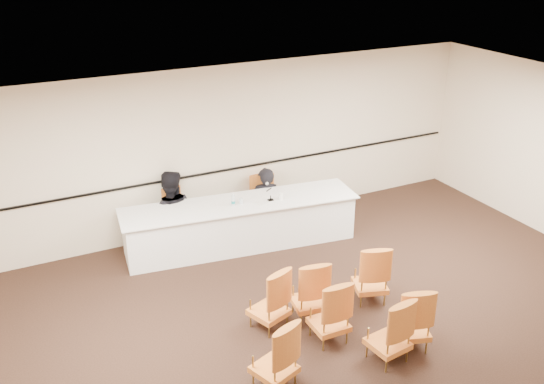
{
  "coord_description": "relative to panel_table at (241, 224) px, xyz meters",
  "views": [
    {
      "loc": [
        -3.85,
        -5.54,
        5.12
      ],
      "look_at": [
        0.23,
        2.6,
        1.15
      ],
      "focal_mm": 40.0,
      "sensor_mm": 36.0,
      "label": 1
    }
  ],
  "objects": [
    {
      "name": "floor",
      "position": [
        0.12,
        -3.11,
        -0.41
      ],
      "size": [
        10.0,
        10.0,
        0.0
      ],
      "primitive_type": "plane",
      "color": "black",
      "rests_on": "ground"
    },
    {
      "name": "ceiling",
      "position": [
        0.12,
        -3.11,
        2.59
      ],
      "size": [
        10.0,
        10.0,
        0.0
      ],
      "primitive_type": "plane",
      "rotation": [
        3.14,
        0.0,
        0.0
      ],
      "color": "white",
      "rests_on": "ground"
    },
    {
      "name": "wall_back",
      "position": [
        0.12,
        0.89,
        1.09
      ],
      "size": [
        10.0,
        0.04,
        3.0
      ],
      "primitive_type": "cube",
      "color": "beige",
      "rests_on": "ground"
    },
    {
      "name": "wall_rail",
      "position": [
        0.12,
        0.85,
        0.69
      ],
      "size": [
        9.8,
        0.04,
        0.03
      ],
      "primitive_type": "cube",
      "color": "black",
      "rests_on": "wall_back"
    },
    {
      "name": "panel_table",
      "position": [
        0.0,
        0.0,
        0.0
      ],
      "size": [
        4.17,
        1.46,
        0.82
      ],
      "primitive_type": null,
      "rotation": [
        0.0,
        0.0,
        -0.13
      ],
      "color": "white",
      "rests_on": "ground"
    },
    {
      "name": "panelist_main",
      "position": [
        0.72,
        0.5,
        -0.05
      ],
      "size": [
        0.66,
        0.51,
        1.59
      ],
      "primitive_type": "imported",
      "rotation": [
        0.0,
        0.0,
        2.89
      ],
      "color": "black",
      "rests_on": "ground"
    },
    {
      "name": "panelist_main_chair",
      "position": [
        0.72,
        0.5,
        0.07
      ],
      "size": [
        0.56,
        0.56,
        0.95
      ],
      "primitive_type": null,
      "rotation": [
        0.0,
        0.0,
        -0.13
      ],
      "color": "#B64520",
      "rests_on": "ground"
    },
    {
      "name": "panelist_second",
      "position": [
        -1.02,
        0.73,
        0.04
      ],
      "size": [
        1.0,
        0.88,
        1.74
      ],
      "primitive_type": "imported",
      "rotation": [
        0.0,
        0.0,
        2.84
      ],
      "color": "black",
      "rests_on": "ground"
    },
    {
      "name": "panelist_second_chair",
      "position": [
        -1.02,
        0.73,
        0.07
      ],
      "size": [
        0.56,
        0.56,
        0.95
      ],
      "primitive_type": null,
      "rotation": [
        0.0,
        0.0,
        -0.13
      ],
      "color": "#B64520",
      "rests_on": "ground"
    },
    {
      "name": "papers",
      "position": [
        0.36,
        -0.14,
        0.41
      ],
      "size": [
        0.36,
        0.31,
        0.0
      ],
      "primitive_type": "cube",
      "rotation": [
        0.0,
        0.0,
        0.37
      ],
      "color": "white",
      "rests_on": "panel_table"
    },
    {
      "name": "microphone",
      "position": [
        0.5,
        -0.15,
        0.55
      ],
      "size": [
        0.12,
        0.21,
        0.29
      ],
      "primitive_type": null,
      "rotation": [
        0.0,
        0.0,
        -0.06
      ],
      "color": "black",
      "rests_on": "panel_table"
    },
    {
      "name": "water_bottle",
      "position": [
        -0.15,
        -0.05,
        0.52
      ],
      "size": [
        0.08,
        0.08,
        0.22
      ],
      "primitive_type": null,
      "rotation": [
        0.0,
        0.0,
        0.16
      ],
      "color": "teal",
      "rests_on": "panel_table"
    },
    {
      "name": "drinking_glass",
      "position": [
        0.0,
        -0.05,
        0.46
      ],
      "size": [
        0.07,
        0.07,
        0.1
      ],
      "primitive_type": "cylinder",
      "rotation": [
        0.0,
        0.0,
        -0.04
      ],
      "color": "silver",
      "rests_on": "panel_table"
    },
    {
      "name": "coffee_cup",
      "position": [
        0.68,
        -0.19,
        0.47
      ],
      "size": [
        0.08,
        0.08,
        0.12
      ],
      "primitive_type": "cylinder",
      "rotation": [
        0.0,
        0.0,
        -0.02
      ],
      "color": "white",
      "rests_on": "panel_table"
    },
    {
      "name": "aud_chair_front_left",
      "position": [
        -0.62,
        -2.36,
        0.07
      ],
      "size": [
        0.64,
        0.64,
        0.95
      ],
      "primitive_type": null,
      "rotation": [
        0.0,
        0.0,
        0.34
      ],
      "color": "#B64520",
      "rests_on": "ground"
    },
    {
      "name": "aud_chair_front_mid",
      "position": [
        -0.01,
        -2.41,
        0.07
      ],
      "size": [
        0.58,
        0.58,
        0.95
      ],
      "primitive_type": null,
      "rotation": [
        0.0,
        0.0,
        -0.17
      ],
      "color": "#B64520",
      "rests_on": "ground"
    },
    {
      "name": "aud_chair_front_right",
      "position": [
        1.02,
        -2.43,
        0.07
      ],
      "size": [
        0.63,
        0.63,
        0.95
      ],
      "primitive_type": null,
      "rotation": [
        0.0,
        0.0,
        -0.33
      ],
      "color": "#B64520",
      "rests_on": "ground"
    },
    {
      "name": "aud_chair_back_left",
      "position": [
        -1.09,
        -3.46,
        0.07
      ],
      "size": [
        0.64,
        0.64,
        0.95
      ],
      "primitive_type": null,
      "rotation": [
        0.0,
        0.0,
        0.34
      ],
      "color": "#B64520",
      "rests_on": "ground"
    },
    {
      "name": "aud_chair_back_mid",
      "position": [
        0.43,
        -3.67,
        0.07
      ],
      "size": [
        0.56,
        0.56,
        0.95
      ],
      "primitive_type": null,
      "rotation": [
        0.0,
        0.0,
        0.12
      ],
      "color": "#B64520",
      "rests_on": "ground"
    },
    {
      "name": "aud_chair_back_right",
      "position": [
        0.85,
        -3.57,
        0.07
      ],
      "size": [
        0.63,
        0.63,
        0.95
      ],
      "primitive_type": null,
      "rotation": [
        0.0,
        0.0,
        -0.33
      ],
      "color": "#B64520",
      "rests_on": "ground"
    },
    {
      "name": "aud_chair_extra",
      "position": [
        -0.03,
        -2.98,
        0.07
      ],
      "size": [
        0.51,
        0.51,
        0.95
      ],
      "primitive_type": null,
      "rotation": [
        0.0,
        0.0,
        -0.02
      ],
      "color": "#B64520",
      "rests_on": "ground"
    }
  ]
}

